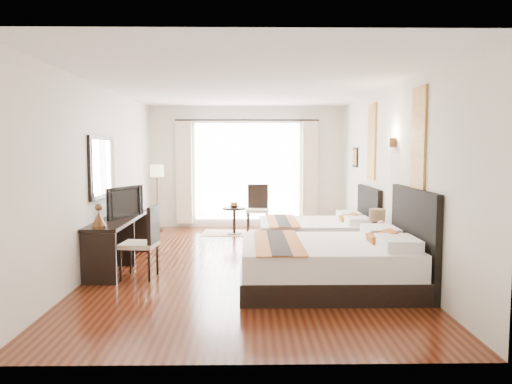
{
  "coord_description": "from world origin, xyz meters",
  "views": [
    {
      "loc": [
        0.03,
        -7.84,
        1.83
      ],
      "look_at": [
        0.15,
        0.41,
        1.11
      ],
      "focal_mm": 35.0,
      "sensor_mm": 36.0,
      "label": 1
    }
  ],
  "objects_px": {
    "nightstand": "(379,252)",
    "television": "(121,202)",
    "table_lamp": "(377,217)",
    "side_table": "(234,221)",
    "floor_lamp": "(157,175)",
    "bed_near": "(334,262)",
    "desk_chair": "(141,256)",
    "window_chair": "(258,218)",
    "console_desk": "(119,242)",
    "vase": "(381,233)",
    "fruit_bowl": "(234,206)",
    "bed_far": "(318,234)"
  },
  "relations": [
    {
      "from": "console_desk",
      "to": "television",
      "type": "relative_size",
      "value": 2.59
    },
    {
      "from": "vase",
      "to": "desk_chair",
      "type": "bearing_deg",
      "value": -174.15
    },
    {
      "from": "table_lamp",
      "to": "desk_chair",
      "type": "xyz_separation_m",
      "value": [
        -3.53,
        -0.7,
        -0.46
      ]
    },
    {
      "from": "vase",
      "to": "desk_chair",
      "type": "distance_m",
      "value": 3.53
    },
    {
      "from": "window_chair",
      "to": "floor_lamp",
      "type": "bearing_deg",
      "value": -91.98
    },
    {
      "from": "television",
      "to": "floor_lamp",
      "type": "relative_size",
      "value": 0.58
    },
    {
      "from": "vase",
      "to": "side_table",
      "type": "xyz_separation_m",
      "value": [
        -2.28,
        3.24,
        -0.28
      ]
    },
    {
      "from": "floor_lamp",
      "to": "bed_near",
      "type": "bearing_deg",
      "value": -55.66
    },
    {
      "from": "vase",
      "to": "fruit_bowl",
      "type": "xyz_separation_m",
      "value": [
        -2.28,
        3.22,
        0.03
      ]
    },
    {
      "from": "desk_chair",
      "to": "nightstand",
      "type": "bearing_deg",
      "value": -165.29
    },
    {
      "from": "desk_chair",
      "to": "window_chair",
      "type": "relative_size",
      "value": 0.99
    },
    {
      "from": "vase",
      "to": "console_desk",
      "type": "height_order",
      "value": "console_desk"
    },
    {
      "from": "console_desk",
      "to": "window_chair",
      "type": "bearing_deg",
      "value": 54.74
    },
    {
      "from": "vase",
      "to": "floor_lamp",
      "type": "xyz_separation_m",
      "value": [
        -4.01,
        3.72,
        0.66
      ]
    },
    {
      "from": "vase",
      "to": "television",
      "type": "xyz_separation_m",
      "value": [
        -3.98,
        0.46,
        0.43
      ]
    },
    {
      "from": "console_desk",
      "to": "fruit_bowl",
      "type": "xyz_separation_m",
      "value": [
        1.71,
        2.86,
        0.23
      ]
    },
    {
      "from": "table_lamp",
      "to": "console_desk",
      "type": "height_order",
      "value": "table_lamp"
    },
    {
      "from": "nightstand",
      "to": "fruit_bowl",
      "type": "relative_size",
      "value": 2.48
    },
    {
      "from": "vase",
      "to": "bed_near",
      "type": "bearing_deg",
      "value": -133.97
    },
    {
      "from": "television",
      "to": "window_chair",
      "type": "distance_m",
      "value": 3.81
    },
    {
      "from": "table_lamp",
      "to": "nightstand",
      "type": "bearing_deg",
      "value": -91.41
    },
    {
      "from": "nightstand",
      "to": "fruit_bowl",
      "type": "xyz_separation_m",
      "value": [
        -2.31,
        3.03,
        0.35
      ]
    },
    {
      "from": "vase",
      "to": "desk_chair",
      "type": "height_order",
      "value": "desk_chair"
    },
    {
      "from": "side_table",
      "to": "window_chair",
      "type": "height_order",
      "value": "window_chair"
    },
    {
      "from": "table_lamp",
      "to": "side_table",
      "type": "distance_m",
      "value": 3.74
    },
    {
      "from": "nightstand",
      "to": "television",
      "type": "xyz_separation_m",
      "value": [
        -4.0,
        0.27,
        0.75
      ]
    },
    {
      "from": "table_lamp",
      "to": "fruit_bowl",
      "type": "bearing_deg",
      "value": 128.75
    },
    {
      "from": "vase",
      "to": "television",
      "type": "height_order",
      "value": "television"
    },
    {
      "from": "bed_near",
      "to": "nightstand",
      "type": "bearing_deg",
      "value": 50.73
    },
    {
      "from": "vase",
      "to": "window_chair",
      "type": "relative_size",
      "value": 0.14
    },
    {
      "from": "desk_chair",
      "to": "floor_lamp",
      "type": "xyz_separation_m",
      "value": [
        -0.5,
        4.08,
        0.93
      ]
    },
    {
      "from": "vase",
      "to": "desk_chair",
      "type": "xyz_separation_m",
      "value": [
        -3.5,
        -0.36,
        -0.26
      ]
    },
    {
      "from": "nightstand",
      "to": "television",
      "type": "height_order",
      "value": "television"
    },
    {
      "from": "nightstand",
      "to": "television",
      "type": "distance_m",
      "value": 4.08
    },
    {
      "from": "desk_chair",
      "to": "floor_lamp",
      "type": "distance_m",
      "value": 4.22
    },
    {
      "from": "desk_chair",
      "to": "window_chair",
      "type": "distance_m",
      "value": 4.23
    },
    {
      "from": "console_desk",
      "to": "window_chair",
      "type": "height_order",
      "value": "window_chair"
    },
    {
      "from": "bed_near",
      "to": "console_desk",
      "type": "height_order",
      "value": "bed_near"
    },
    {
      "from": "window_chair",
      "to": "bed_near",
      "type": "bearing_deg",
      "value": 15.69
    },
    {
      "from": "nightstand",
      "to": "side_table",
      "type": "bearing_deg",
      "value": 127.11
    },
    {
      "from": "bed_near",
      "to": "window_chair",
      "type": "height_order",
      "value": "bed_near"
    },
    {
      "from": "bed_far",
      "to": "television",
      "type": "relative_size",
      "value": 2.39
    },
    {
      "from": "television",
      "to": "window_chair",
      "type": "xyz_separation_m",
      "value": [
        2.2,
        3.04,
        -0.68
      ]
    },
    {
      "from": "fruit_bowl",
      "to": "side_table",
      "type": "bearing_deg",
      "value": 90.68
    },
    {
      "from": "nightstand",
      "to": "side_table",
      "type": "distance_m",
      "value": 3.83
    },
    {
      "from": "bed_far",
      "to": "desk_chair",
      "type": "xyz_separation_m",
      "value": [
        -2.79,
        -1.92,
        0.02
      ]
    },
    {
      "from": "bed_near",
      "to": "desk_chair",
      "type": "distance_m",
      "value": 2.7
    },
    {
      "from": "nightstand",
      "to": "vase",
      "type": "distance_m",
      "value": 0.37
    },
    {
      "from": "bed_far",
      "to": "table_lamp",
      "type": "distance_m",
      "value": 1.51
    },
    {
      "from": "bed_near",
      "to": "table_lamp",
      "type": "distance_m",
      "value": 1.57
    }
  ]
}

